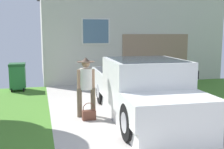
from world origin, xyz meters
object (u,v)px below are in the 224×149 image
at_px(handbag, 89,114).
at_px(wheeled_trash_bin, 18,76).
at_px(house_with_garage, 120,27).
at_px(pickup_truck, 144,92).
at_px(person_with_hat, 86,82).

distance_m(handbag, wheeled_trash_bin, 4.91).
bearing_deg(house_with_garage, pickup_truck, -101.69).
bearing_deg(pickup_truck, handbag, -4.04).
bearing_deg(handbag, house_with_garage, 68.78).
distance_m(person_with_hat, handbag, 0.87).
distance_m(house_with_garage, wheeled_trash_bin, 6.77).
xyz_separation_m(handbag, wheeled_trash_bin, (-2.06, 4.43, 0.44)).
height_order(pickup_truck, house_with_garage, house_with_garage).
bearing_deg(pickup_truck, wheeled_trash_bin, -50.43).
bearing_deg(wheeled_trash_bin, house_with_garage, 35.84).
bearing_deg(person_with_hat, wheeled_trash_bin, 117.43).
distance_m(person_with_hat, house_with_garage, 8.69).
bearing_deg(pickup_truck, house_with_garage, -99.56).
xyz_separation_m(pickup_truck, wheeled_trash_bin, (-3.51, 4.59, -0.12)).
relative_size(pickup_truck, handbag, 11.84).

